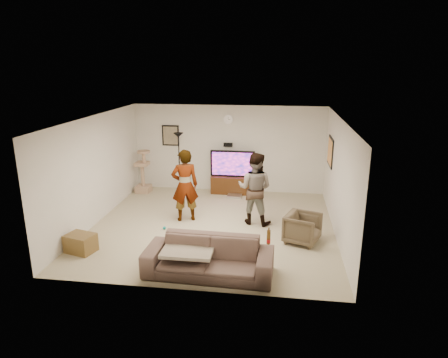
# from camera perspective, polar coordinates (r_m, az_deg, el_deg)

# --- Properties ---
(floor) EXTENTS (5.50, 5.50, 0.02)m
(floor) POSITION_cam_1_polar(r_m,az_deg,el_deg) (9.40, -1.59, -6.72)
(floor) COLOR #B5AA8B
(floor) RESTS_ON ground
(ceiling) EXTENTS (5.50, 5.50, 0.02)m
(ceiling) POSITION_cam_1_polar(r_m,az_deg,el_deg) (8.73, -1.72, 8.69)
(ceiling) COLOR silver
(ceiling) RESTS_ON wall_back
(wall_back) EXTENTS (5.50, 0.04, 2.50)m
(wall_back) POSITION_cam_1_polar(r_m,az_deg,el_deg) (11.62, 0.62, 4.31)
(wall_back) COLOR silver
(wall_back) RESTS_ON floor
(wall_front) EXTENTS (5.50, 0.04, 2.50)m
(wall_front) POSITION_cam_1_polar(r_m,az_deg,el_deg) (6.43, -5.76, -5.85)
(wall_front) COLOR silver
(wall_front) RESTS_ON floor
(wall_left) EXTENTS (0.04, 5.50, 2.50)m
(wall_left) POSITION_cam_1_polar(r_m,az_deg,el_deg) (9.81, -17.70, 1.27)
(wall_left) COLOR silver
(wall_left) RESTS_ON floor
(wall_right) EXTENTS (0.04, 5.50, 2.50)m
(wall_right) POSITION_cam_1_polar(r_m,az_deg,el_deg) (8.95, 15.97, 0.01)
(wall_right) COLOR silver
(wall_right) RESTS_ON floor
(wall_clock) EXTENTS (0.26, 0.04, 0.26)m
(wall_clock) POSITION_cam_1_polar(r_m,az_deg,el_deg) (11.45, 0.61, 8.44)
(wall_clock) COLOR white
(wall_clock) RESTS_ON wall_back
(wall_speaker) EXTENTS (0.25, 0.10, 0.10)m
(wall_speaker) POSITION_cam_1_polar(r_m,az_deg,el_deg) (11.54, 0.58, 4.88)
(wall_speaker) COLOR black
(wall_speaker) RESTS_ON wall_back
(picture_back) EXTENTS (0.42, 0.03, 0.52)m
(picture_back) POSITION_cam_1_polar(r_m,az_deg,el_deg) (11.87, -7.60, 6.14)
(picture_back) COLOR #7D725A
(picture_back) RESTS_ON wall_back
(picture_right) EXTENTS (0.03, 0.78, 0.62)m
(picture_right) POSITION_cam_1_polar(r_m,az_deg,el_deg) (10.43, 14.85, 3.78)
(picture_right) COLOR #F79D4F
(picture_right) RESTS_ON wall_right
(tv_stand) EXTENTS (1.21, 0.45, 0.50)m
(tv_stand) POSITION_cam_1_polar(r_m,az_deg,el_deg) (11.62, 1.20, -0.78)
(tv_stand) COLOR #3B1F0C
(tv_stand) RESTS_ON floor
(console_box) EXTENTS (0.40, 0.30, 0.07)m
(console_box) POSITION_cam_1_polar(r_m,az_deg,el_deg) (11.30, 1.49, -2.44)
(console_box) COLOR silver
(console_box) RESTS_ON floor
(tv) EXTENTS (1.26, 0.08, 0.75)m
(tv) POSITION_cam_1_polar(r_m,az_deg,el_deg) (11.45, 1.22, 2.21)
(tv) COLOR black
(tv) RESTS_ON tv_stand
(tv_screen) EXTENTS (1.16, 0.01, 0.66)m
(tv_screen) POSITION_cam_1_polar(r_m,az_deg,el_deg) (11.41, 1.19, 2.15)
(tv_screen) COLOR #F2358F
(tv_screen) RESTS_ON tv
(floor_lamp) EXTENTS (0.32, 0.32, 1.77)m
(floor_lamp) POSITION_cam_1_polar(r_m,az_deg,el_deg) (11.42, -6.37, 2.10)
(floor_lamp) COLOR black
(floor_lamp) RESTS_ON floor
(cat_tree) EXTENTS (0.41, 0.41, 1.25)m
(cat_tree) POSITION_cam_1_polar(r_m,az_deg,el_deg) (11.82, -11.49, 1.07)
(cat_tree) COLOR tan
(cat_tree) RESTS_ON floor
(person_left) EXTENTS (0.74, 0.62, 1.73)m
(person_left) POSITION_cam_1_polar(r_m,az_deg,el_deg) (9.49, -5.57, -0.92)
(person_left) COLOR gray
(person_left) RESTS_ON floor
(person_right) EXTENTS (0.95, 0.82, 1.70)m
(person_right) POSITION_cam_1_polar(r_m,az_deg,el_deg) (9.31, 4.38, -1.35)
(person_right) COLOR #455B93
(person_right) RESTS_ON floor
(sofa) EXTENTS (2.30, 0.96, 0.66)m
(sofa) POSITION_cam_1_polar(r_m,az_deg,el_deg) (7.26, -2.20, -11.05)
(sofa) COLOR brown
(sofa) RESTS_ON floor
(throw_blanket) EXTENTS (0.90, 0.70, 0.06)m
(throw_blanket) POSITION_cam_1_polar(r_m,az_deg,el_deg) (7.27, -5.11, -10.02)
(throw_blanket) COLOR tan
(throw_blanket) RESTS_ON sofa
(beer_bottle) EXTENTS (0.06, 0.06, 0.25)m
(beer_bottle) POSITION_cam_1_polar(r_m,az_deg,el_deg) (6.96, 6.35, -8.20)
(beer_bottle) COLOR #563610
(beer_bottle) RESTS_ON sofa
(armchair) EXTENTS (0.87, 0.86, 0.63)m
(armchair) POSITION_cam_1_polar(r_m,az_deg,el_deg) (8.63, 11.09, -6.87)
(armchair) COLOR brown
(armchair) RESTS_ON floor
(side_table) EXTENTS (0.64, 0.54, 0.37)m
(side_table) POSITION_cam_1_polar(r_m,az_deg,el_deg) (8.61, -19.68, -8.56)
(side_table) COLOR brown
(side_table) RESTS_ON floor
(toy_ball) EXTENTS (0.07, 0.07, 0.07)m
(toy_ball) POSITION_cam_1_polar(r_m,az_deg,el_deg) (9.29, -8.46, -6.88)
(toy_ball) COLOR #108A8C
(toy_ball) RESTS_ON floor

